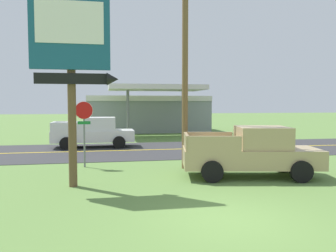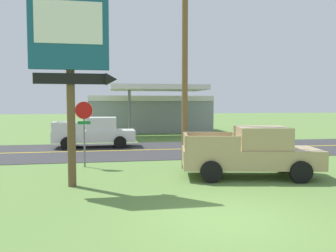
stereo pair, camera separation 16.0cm
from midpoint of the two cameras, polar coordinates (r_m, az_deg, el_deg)
ground_plane at (r=8.92m, az=9.34°, el=-14.99°), size 180.00×180.00×0.00m
road_asphalt at (r=21.32m, az=-2.70°, el=-3.95°), size 140.00×8.00×0.02m
road_centre_line at (r=21.32m, az=-2.70°, el=-3.91°), size 126.00×0.20×0.01m
motel_sign at (r=12.21m, az=-15.85°, el=11.59°), size 2.87×0.54×6.76m
stop_sign at (r=15.87m, az=-13.94°, el=0.62°), size 0.80×0.08×2.95m
utility_pole at (r=15.25m, az=2.52°, el=11.24°), size 1.92×0.26×9.09m
gas_station at (r=35.43m, az=-3.52°, el=2.24°), size 12.00×11.50×4.40m
pickup_tan_parked_on_lawn at (r=13.83m, az=13.38°, el=-4.23°), size 5.47×2.95×1.96m
pickup_white_on_road at (r=23.02m, az=-12.24°, el=-1.07°), size 5.20×2.24×1.96m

